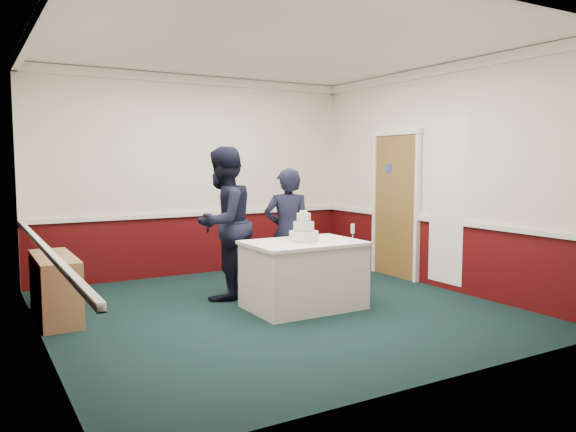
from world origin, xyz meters
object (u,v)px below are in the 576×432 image
wedding_cake (304,232)px  cake_table (304,274)px  cake_knife (311,243)px  champagne_flute (353,230)px  person_man (223,223)px  person_woman (288,233)px  sideboard (55,287)px

wedding_cake → cake_table: bearing=-90.0°
cake_knife → champagne_flute: 0.55m
cake_table → wedding_cake: wedding_cake is taller
wedding_cake → champagne_flute: (0.50, -0.28, 0.03)m
champagne_flute → person_man: (-1.12, 1.19, 0.02)m
cake_knife → person_woman: person_woman is taller
wedding_cake → sideboard: bearing=159.8°
person_man → person_woman: person_man is taller
sideboard → wedding_cake: bearing=-20.2°
wedding_cake → cake_knife: (-0.03, -0.20, -0.11)m
wedding_cake → champagne_flute: wedding_cake is taller
cake_table → person_man: bearing=124.0°
champagne_flute → person_woman: size_ratio=0.13×
cake_table → cake_knife: cake_knife is taller
wedding_cake → champagne_flute: 0.57m
wedding_cake → person_woman: person_woman is taller
person_man → cake_table: bearing=91.2°
person_man → wedding_cake: bearing=91.2°
cake_table → wedding_cake: 0.50m
wedding_cake → champagne_flute: bearing=-29.2°
wedding_cake → cake_knife: size_ratio=1.65×
cake_knife → person_man: size_ratio=0.12×
sideboard → person_woman: person_woman is taller
sideboard → cake_table: 2.76m
cake_table → cake_knife: bearing=-98.5°
cake_table → person_man: (-0.62, 0.91, 0.55)m
wedding_cake → person_woman: bearing=77.7°
cake_table → wedding_cake: (-0.00, 0.00, 0.50)m
cake_table → person_woman: person_woman is taller
champagne_flute → person_woman: bearing=112.8°
cake_table → wedding_cake: bearing=90.0°
wedding_cake → person_woman: size_ratio=0.22×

